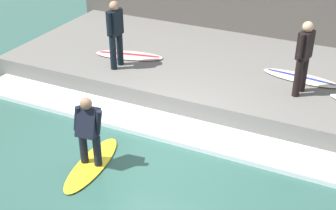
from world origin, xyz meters
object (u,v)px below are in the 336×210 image
(surfer_waiting_near, at_px, (304,54))
(surfboard_waiting_near, at_px, (301,78))
(surfboard_waiting_far, at_px, (129,55))
(surfboard_riding, at_px, (92,164))
(surfer_riding, at_px, (88,128))
(surfer_waiting_far, at_px, (115,31))

(surfer_waiting_near, bearing_deg, surfboard_waiting_near, 7.38)
(surfboard_waiting_near, xyz_separation_m, surfboard_waiting_far, (-0.55, 4.20, 0.00))
(surfboard_riding, height_order, surfboard_waiting_near, surfboard_waiting_near)
(surfer_riding, xyz_separation_m, surfer_waiting_near, (3.58, -2.95, 0.59))
(surfboard_riding, distance_m, surfboard_waiting_far, 4.01)
(surfer_waiting_far, height_order, surfboard_waiting_far, surfer_waiting_far)
(surfboard_waiting_far, bearing_deg, surfboard_waiting_near, -82.48)
(surfer_riding, distance_m, surfer_waiting_near, 4.67)
(surfer_waiting_near, distance_m, surfboard_waiting_far, 4.38)
(surfer_riding, height_order, surfer_waiting_far, surfer_waiting_far)
(surfer_riding, height_order, surfboard_waiting_far, surfer_riding)
(surfboard_waiting_near, distance_m, surfer_waiting_far, 4.40)
(surfer_waiting_far, bearing_deg, surfer_waiting_near, -83.39)
(surfer_waiting_far, bearing_deg, surfboard_riding, -157.37)
(surfboard_riding, bearing_deg, surfer_waiting_far, 22.63)
(surfer_waiting_near, distance_m, surfer_waiting_far, 4.26)
(surfboard_riding, relative_size, surfboard_waiting_near, 1.02)
(surfer_riding, distance_m, surfboard_waiting_near, 5.17)
(surfboard_waiting_near, xyz_separation_m, surfer_waiting_far, (-1.22, 4.14, 0.88))
(surfer_waiting_near, bearing_deg, surfer_waiting_far, 96.61)
(surfer_waiting_near, xyz_separation_m, surfboard_waiting_far, (0.17, 4.29, -0.87))
(surfer_riding, relative_size, surfer_waiting_far, 0.84)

